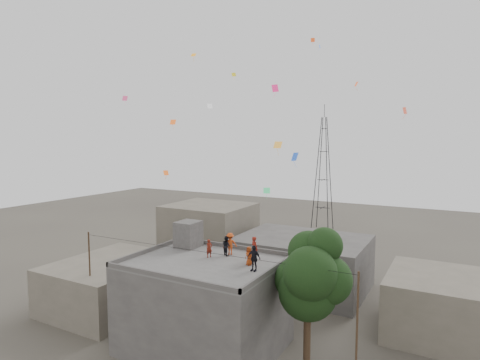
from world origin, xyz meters
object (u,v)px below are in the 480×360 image
(tree, at_px, (311,277))
(person_dark_adult, at_px, (254,258))
(stair_head_box, at_px, (188,234))
(transmission_tower, at_px, (323,174))
(person_red_adult, at_px, (255,249))

(tree, bearing_deg, person_dark_adult, -168.90)
(stair_head_box, bearing_deg, person_dark_adult, -21.02)
(tree, height_order, transmission_tower, transmission_tower)
(stair_head_box, bearing_deg, transmission_tower, 91.23)
(transmission_tower, bearing_deg, person_dark_adult, -78.96)
(stair_head_box, distance_m, transmission_tower, 37.46)
(person_red_adult, relative_size, person_dark_adult, 1.03)
(transmission_tower, xyz_separation_m, person_dark_adult, (7.82, -40.10, -2.15))
(tree, height_order, person_dark_adult, tree)
(transmission_tower, distance_m, person_dark_adult, 40.91)
(stair_head_box, height_order, person_red_adult, stair_head_box)
(tree, distance_m, person_red_adult, 4.71)
(stair_head_box, relative_size, person_dark_adult, 1.22)
(stair_head_box, distance_m, tree, 10.80)
(stair_head_box, xyz_separation_m, person_dark_adult, (7.02, -2.70, -0.18))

